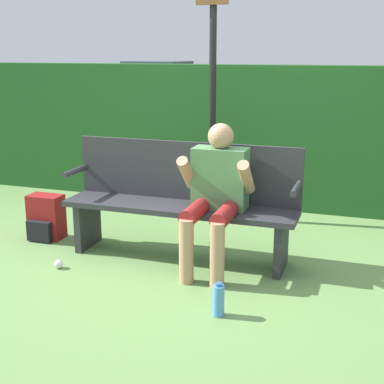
% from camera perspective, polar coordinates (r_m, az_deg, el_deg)
% --- Properties ---
extents(ground_plane, '(40.00, 40.00, 0.00)m').
position_cam_1_polar(ground_plane, '(4.55, -1.40, -7.02)').
color(ground_plane, '#668E4C').
extents(hedge_back, '(12.00, 0.36, 1.55)m').
position_cam_1_polar(hedge_back, '(6.04, 4.52, 6.04)').
color(hedge_back, '#1E4C1E').
rests_on(hedge_back, ground).
extents(park_bench, '(1.95, 0.42, 0.96)m').
position_cam_1_polar(park_bench, '(4.45, -1.13, -0.72)').
color(park_bench, '#2D2D33').
rests_on(park_bench, ground).
extents(person_seated, '(0.57, 0.65, 1.15)m').
position_cam_1_polar(person_seated, '(4.18, 2.58, 0.25)').
color(person_seated, '#4C7F4C').
rests_on(person_seated, ground).
extents(backpack, '(0.31, 0.25, 0.41)m').
position_cam_1_polar(backpack, '(5.13, -15.34, -2.70)').
color(backpack, maroon).
rests_on(backpack, ground).
extents(water_bottle, '(0.08, 0.08, 0.23)m').
position_cam_1_polar(water_bottle, '(3.58, 2.84, -11.46)').
color(water_bottle, '#4C8CCC').
rests_on(water_bottle, ground).
extents(signpost, '(0.32, 0.09, 2.42)m').
position_cam_1_polar(signpost, '(5.37, 2.19, 11.24)').
color(signpost, black).
rests_on(signpost, ground).
extents(parked_car, '(4.21, 2.26, 1.36)m').
position_cam_1_polar(parked_car, '(18.39, -3.67, 11.54)').
color(parked_car, black).
rests_on(parked_car, ground).
extents(litter_crumple, '(0.07, 0.07, 0.07)m').
position_cam_1_polar(litter_crumple, '(4.45, -14.05, -7.48)').
color(litter_crumple, silver).
rests_on(litter_crumple, ground).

